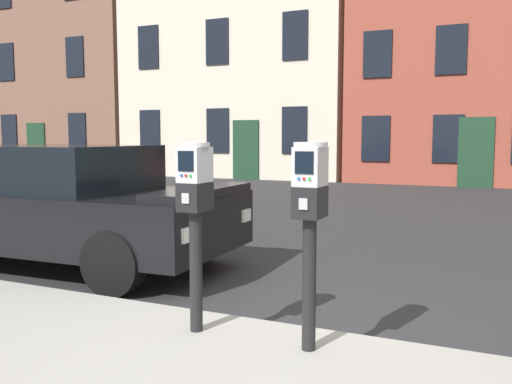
# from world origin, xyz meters

# --- Properties ---
(ground_plane) EXTENTS (160.00, 160.00, 0.00)m
(ground_plane) POSITION_xyz_m (0.00, 0.00, 0.00)
(ground_plane) COLOR #28282B
(parking_meter_near_kerb) EXTENTS (0.22, 0.25, 1.34)m
(parking_meter_near_kerb) POSITION_xyz_m (-0.39, -0.21, 1.07)
(parking_meter_near_kerb) COLOR black
(parking_meter_near_kerb) RESTS_ON sidewalk_slab
(parking_meter_twin_adjacent) EXTENTS (0.22, 0.25, 1.35)m
(parking_meter_twin_adjacent) POSITION_xyz_m (0.46, -0.21, 1.07)
(parking_meter_twin_adjacent) COLOR black
(parking_meter_twin_adjacent) RESTS_ON sidewalk_slab
(parked_car_navy_coupe) EXTENTS (4.49, 1.99, 1.42)m
(parked_car_navy_coupe) POSITION_xyz_m (-3.35, 1.38, 0.75)
(parked_car_navy_coupe) COLOR black
(parked_car_navy_coupe) RESTS_ON ground_plane
(townhouse_grey_stucco) EXTENTS (7.72, 6.96, 9.18)m
(townhouse_grey_stucco) POSITION_xyz_m (-16.49, 17.55, 4.59)
(townhouse_grey_stucco) COLOR brown
(townhouse_grey_stucco) RESTS_ON ground_plane
(townhouse_green_painted) EXTENTS (8.88, 6.10, 12.60)m
(townhouse_green_painted) POSITION_xyz_m (-7.99, 17.12, 6.31)
(townhouse_green_painted) COLOR beige
(townhouse_green_painted) RESTS_ON ground_plane
(townhouse_cream_stone) EXTENTS (8.78, 5.84, 10.58)m
(townhouse_cream_stone) POSITION_xyz_m (1.03, 16.99, 5.30)
(townhouse_cream_stone) COLOR brown
(townhouse_cream_stone) RESTS_ON ground_plane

